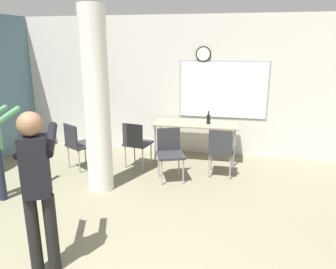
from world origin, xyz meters
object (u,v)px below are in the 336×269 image
object	(u,v)px
bottle_on_table	(208,119)
chair_table_right	(221,149)
chair_table_front	(170,150)
chair_near_pillar	(78,143)
person_playing_front	(37,181)
chair_table_left	(136,141)
folding_table	(196,126)

from	to	relation	value
bottle_on_table	chair_table_right	bearing A→B (deg)	-69.23
chair_table_right	chair_table_front	xyz separation A→B (m)	(-0.84, -0.28, 0.00)
chair_near_pillar	person_playing_front	size ratio (longest dim) A/B	0.52
chair_table_front	person_playing_front	size ratio (longest dim) A/B	0.52
chair_table_left	chair_table_right	bearing A→B (deg)	-4.20
chair_table_right	chair_near_pillar	distance (m)	2.58
chair_table_right	person_playing_front	world-z (taller)	person_playing_front
bottle_on_table	folding_table	bearing A→B (deg)	179.54
chair_table_left	bottle_on_table	bearing A→B (deg)	27.25
folding_table	chair_near_pillar	distance (m)	2.25
chair_table_right	chair_table_front	size ratio (longest dim) A/B	1.00
folding_table	chair_table_left	size ratio (longest dim) A/B	1.88
bottle_on_table	chair_table_right	size ratio (longest dim) A/B	0.29
folding_table	bottle_on_table	distance (m)	0.29
chair_table_left	person_playing_front	distance (m)	2.99
bottle_on_table	person_playing_front	size ratio (longest dim) A/B	0.15
chair_near_pillar	chair_table_left	xyz separation A→B (m)	(1.02, 0.30, 0.00)
bottle_on_table	chair_table_right	xyz separation A→B (m)	(0.29, -0.76, -0.33)
person_playing_front	folding_table	bearing A→B (deg)	73.19
chair_near_pillar	bottle_on_table	bearing A→B (deg)	22.57
folding_table	chair_table_right	xyz separation A→B (m)	(0.53, -0.77, -0.18)
folding_table	person_playing_front	distance (m)	3.78
folding_table	chair_near_pillar	bearing A→B (deg)	-154.99
chair_table_front	bottle_on_table	bearing A→B (deg)	62.22
chair_table_left	person_playing_front	world-z (taller)	person_playing_front
folding_table	chair_table_front	world-z (taller)	chair_table_front
bottle_on_table	chair_table_front	size ratio (longest dim) A/B	0.29
person_playing_front	chair_near_pillar	bearing A→B (deg)	109.64
chair_table_left	chair_table_front	bearing A→B (deg)	-28.71
chair_table_left	chair_table_front	world-z (taller)	same
bottle_on_table	person_playing_front	distance (m)	3.84
chair_table_front	chair_near_pillar	bearing A→B (deg)	176.93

